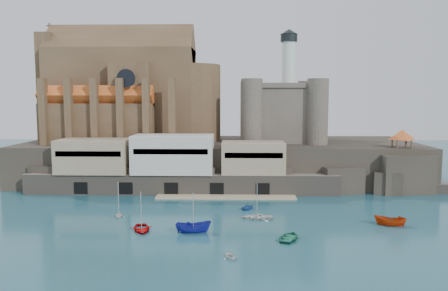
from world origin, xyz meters
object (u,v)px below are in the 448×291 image
object	(u,v)px
boat_0	(142,230)
boat_2	(193,233)
church	(130,95)
pavilion	(402,136)
boat_1	(230,258)
castle_keep	(281,110)

from	to	relation	value
boat_0	boat_2	size ratio (longest dim) A/B	0.96
church	pavilion	world-z (taller)	church
boat_1	boat_2	xyz separation A→B (m)	(-6.00, 10.92, 0.00)
boat_0	boat_2	xyz separation A→B (m)	(8.51, -0.95, 0.00)
castle_keep	boat_0	distance (m)	57.23
castle_keep	boat_0	xyz separation A→B (m)	(-27.20, -46.90, -18.31)
boat_0	boat_1	world-z (taller)	boat_0
pavilion	boat_2	world-z (taller)	pavilion
pavilion	boat_2	xyz separation A→B (m)	(-44.61, -32.77, -12.73)
castle_keep	boat_1	bearing A→B (deg)	-102.18
castle_keep	boat_2	bearing A→B (deg)	-111.33
church	boat_1	bearing A→B (deg)	-65.19
boat_0	pavilion	bearing A→B (deg)	15.52
pavilion	boat_1	bearing A→B (deg)	-131.46
church	pavilion	bearing A→B (deg)	-13.48
castle_keep	boat_1	distance (m)	62.85
church	boat_1	size ratio (longest dim) A/B	17.50
boat_1	boat_0	bearing A→B (deg)	115.69
boat_1	pavilion	bearing A→B (deg)	23.50
castle_keep	boat_1	xyz separation A→B (m)	(-12.68, -58.77, -18.31)
church	castle_keep	bearing A→B (deg)	-1.11
pavilion	boat_0	world-z (taller)	pavilion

